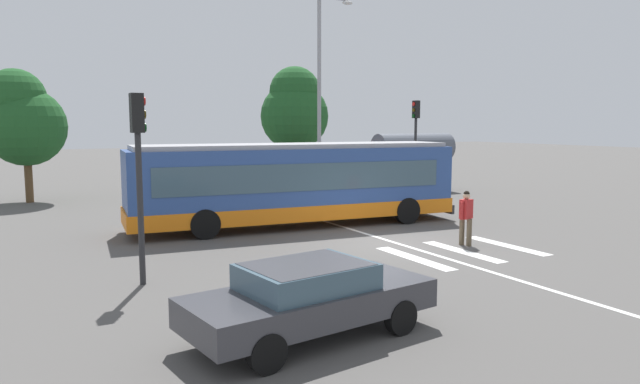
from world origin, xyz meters
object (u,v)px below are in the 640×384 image
parked_car_blue (277,178)px  background_tree_left (23,119)px  traffic_light_far_corner (416,133)px  parked_car_silver (180,182)px  foreground_sedan (309,296)px  pedestrian_crossing_street (466,215)px  city_transit_bus (296,183)px  parked_car_red (316,176)px  traffic_light_near_corner (139,157)px  bus_stop_shelter (413,148)px  parked_car_black (233,180)px  twin_arm_street_lamp (319,77)px  background_tree_right (295,109)px

parked_car_blue → background_tree_left: size_ratio=0.72×
traffic_light_far_corner → parked_car_silver: bearing=150.8°
foreground_sedan → pedestrian_crossing_street: bearing=30.4°
city_transit_bus → traffic_light_far_corner: size_ratio=2.50×
foreground_sedan → parked_car_red: bearing=61.6°
foreground_sedan → parked_car_silver: size_ratio=1.01×
city_transit_bus → background_tree_left: bearing=125.6°
foreground_sedan → parked_car_blue: 22.32m
parked_car_red → traffic_light_far_corner: 6.74m
pedestrian_crossing_street → background_tree_left: bearing=123.6°
parked_car_blue → traffic_light_near_corner: traffic_light_near_corner is taller
bus_stop_shelter → foreground_sedan: bearing=-132.0°
traffic_light_far_corner → bus_stop_shelter: bearing=55.0°
foreground_sedan → traffic_light_far_corner: 20.87m
parked_car_black → twin_arm_street_lamp: (3.65, -3.01, 5.41)m
city_transit_bus → bus_stop_shelter: bearing=32.6°
parked_car_blue → background_tree_right: background_tree_right is taller
traffic_light_far_corner → twin_arm_street_lamp: (-4.36, 2.41, 2.86)m
parked_car_blue → background_tree_left: background_tree_left is taller
parked_car_red → bus_stop_shelter: 5.79m
foreground_sedan → parked_car_blue: (8.62, 20.59, 0.00)m
city_transit_bus → background_tree_right: bearing=64.1°
parked_car_red → background_tree_left: bearing=174.2°
foreground_sedan → traffic_light_far_corner: (14.07, 15.20, 2.56)m
parked_car_red → traffic_light_far_corner: bearing=-62.8°
traffic_light_near_corner → background_tree_left: background_tree_left is taller
pedestrian_crossing_street → parked_car_red: (3.33, 16.11, -0.20)m
pedestrian_crossing_street → twin_arm_street_lamp: (1.83, 12.98, 5.21)m
parked_car_black → traffic_light_near_corner: bearing=-116.8°
background_tree_left → twin_arm_street_lamp: bearing=-19.0°
parked_car_red → traffic_light_far_corner: traffic_light_far_corner is taller
parked_car_red → twin_arm_street_lamp: twin_arm_street_lamp is taller
city_transit_bus → traffic_light_near_corner: 8.66m
parked_car_black → parked_car_blue: size_ratio=1.00×
parked_car_black → traffic_light_near_corner: 17.75m
parked_car_blue → traffic_light_far_corner: 8.08m
bus_stop_shelter → background_tree_right: bearing=103.3°
parked_car_blue → traffic_light_near_corner: size_ratio=1.03×
foreground_sedan → twin_arm_street_lamp: (9.71, 17.61, 5.41)m
parked_car_silver → bus_stop_shelter: (12.03, -4.11, 1.65)m
foreground_sedan → parked_car_black: (6.06, 20.62, 0.00)m
parked_car_red → background_tree_left: 15.47m
pedestrian_crossing_street → traffic_light_near_corner: size_ratio=0.38×
foreground_sedan → traffic_light_far_corner: bearing=47.2°
background_tree_left → parked_car_silver: bearing=-8.7°
pedestrian_crossing_street → background_tree_left: (-11.71, 17.65, 3.06)m
parked_car_blue → traffic_light_near_corner: 19.01m
parked_car_red → twin_arm_street_lamp: 6.43m
city_transit_bus → bus_stop_shelter: (10.62, 6.79, 0.83)m
city_transit_bus → parked_car_blue: city_transit_bus is taller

